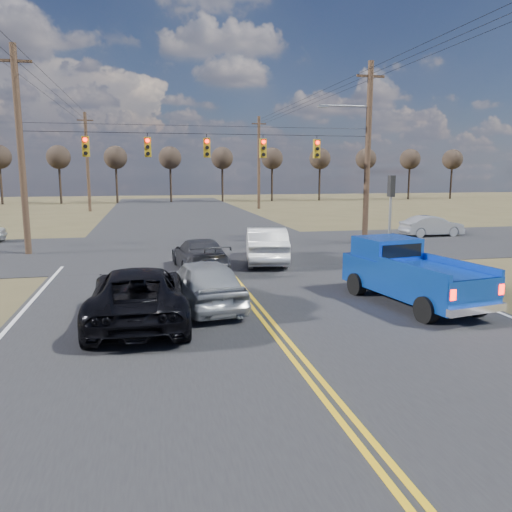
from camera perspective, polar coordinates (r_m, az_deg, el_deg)
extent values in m
plane|color=brown|center=(9.83, 7.56, -14.95)|extent=(160.00, 160.00, 0.00)
cube|color=#28282B|center=(19.09, -2.60, -2.71)|extent=(14.00, 120.00, 0.02)
cube|color=#28282B|center=(26.88, -5.46, 0.86)|extent=(120.00, 12.00, 0.02)
cylinder|color=#473323|center=(27.06, -25.28, 10.68)|extent=(0.32, 0.32, 10.00)
cube|color=#473323|center=(27.53, -25.94, 19.43)|extent=(1.60, 0.12, 0.12)
cylinder|color=#473323|center=(29.05, 12.65, 11.22)|extent=(0.32, 0.32, 10.00)
cube|color=#473323|center=(29.48, 12.96, 19.40)|extent=(1.60, 0.12, 0.12)
cylinder|color=black|center=(26.64, -5.67, 13.72)|extent=(18.00, 0.02, 0.02)
cylinder|color=black|center=(26.67, -5.69, 14.58)|extent=(18.00, 0.02, 0.02)
cube|color=#B28C14|center=(26.58, -18.89, 11.76)|extent=(0.34, 0.24, 1.00)
cylinder|color=#FF0C05|center=(26.46, -18.96, 12.48)|extent=(0.20, 0.06, 0.20)
cylinder|color=black|center=(26.44, -18.92, 11.77)|extent=(0.20, 0.06, 0.20)
cylinder|color=black|center=(26.43, -18.88, 11.06)|extent=(0.20, 0.06, 0.20)
cube|color=black|center=(26.43, -18.98, 12.72)|extent=(0.24, 0.14, 0.03)
cube|color=#B28C14|center=(26.42, -12.27, 12.07)|extent=(0.34, 0.24, 1.00)
cylinder|color=#FF0C05|center=(26.30, -12.30, 12.80)|extent=(0.20, 0.06, 0.20)
cylinder|color=black|center=(26.28, -12.27, 12.08)|extent=(0.20, 0.06, 0.20)
cylinder|color=black|center=(26.27, -12.24, 11.36)|extent=(0.20, 0.06, 0.20)
cube|color=black|center=(26.27, -12.30, 13.04)|extent=(0.24, 0.14, 0.03)
cube|color=#B28C14|center=(26.60, -5.65, 12.22)|extent=(0.34, 0.24, 1.00)
cylinder|color=#FF0C05|center=(26.48, -5.62, 12.94)|extent=(0.20, 0.06, 0.20)
cylinder|color=black|center=(26.46, -5.61, 12.23)|extent=(0.20, 0.06, 0.20)
cylinder|color=black|center=(26.45, -5.60, 11.52)|extent=(0.20, 0.06, 0.20)
cube|color=black|center=(26.46, -5.62, 13.19)|extent=(0.24, 0.14, 0.03)
cube|color=#B28C14|center=(27.11, 0.81, 12.21)|extent=(0.34, 0.24, 1.00)
cylinder|color=#FF0C05|center=(26.99, 0.88, 12.92)|extent=(0.20, 0.06, 0.20)
cylinder|color=black|center=(26.98, 0.88, 12.22)|extent=(0.20, 0.06, 0.20)
cylinder|color=black|center=(26.96, 0.87, 11.52)|extent=(0.20, 0.06, 0.20)
cube|color=black|center=(26.97, 0.89, 13.16)|extent=(0.24, 0.14, 0.03)
cube|color=#B28C14|center=(27.94, 6.95, 12.07)|extent=(0.34, 0.24, 1.00)
cylinder|color=#FF0C05|center=(27.83, 7.06, 12.75)|extent=(0.20, 0.06, 0.20)
cylinder|color=black|center=(27.81, 7.04, 12.08)|extent=(0.20, 0.06, 0.20)
cylinder|color=black|center=(27.80, 7.03, 11.40)|extent=(0.20, 0.06, 0.20)
cube|color=black|center=(27.80, 7.08, 12.98)|extent=(0.24, 0.14, 0.03)
cylinder|color=slate|center=(24.76, 15.03, 3.56)|extent=(0.12, 0.12, 3.20)
cube|color=black|center=(24.64, 15.21, 7.72)|extent=(0.24, 0.34, 1.00)
cylinder|color=slate|center=(28.69, 10.20, 16.53)|extent=(2.80, 0.10, 0.10)
cube|color=slate|center=(28.23, 7.64, 16.61)|extent=(0.55, 0.22, 0.14)
cylinder|color=#473323|center=(54.72, -18.71, 10.09)|extent=(0.32, 0.32, 10.00)
cube|color=#473323|center=(54.95, -18.95, 14.47)|extent=(1.60, 0.12, 0.12)
cylinder|color=#473323|center=(55.73, 0.33, 10.57)|extent=(0.32, 0.32, 10.00)
cube|color=#473323|center=(55.96, 0.33, 14.87)|extent=(1.60, 0.12, 0.12)
cylinder|color=black|center=(26.59, -26.49, 19.99)|extent=(0.02, 58.00, 0.02)
cylinder|color=black|center=(26.44, -24.92, 20.17)|extent=(0.02, 58.00, 0.02)
cylinder|color=black|center=(28.32, 12.52, 20.04)|extent=(0.02, 58.00, 0.02)
cylinder|color=black|center=(28.61, 13.87, 19.88)|extent=(0.02, 58.00, 0.02)
cylinder|color=black|center=(28.91, 15.20, 19.71)|extent=(0.02, 58.00, 0.02)
cylinder|color=#33261C|center=(70.71, -27.13, 7.50)|extent=(0.28, 0.28, 5.50)
cylinder|color=#33261C|center=(69.27, -21.48, 7.86)|extent=(0.28, 0.28, 5.50)
sphere|color=#2D231C|center=(69.28, -21.64, 10.46)|extent=(3.00, 3.00, 3.00)
cylinder|color=#33261C|center=(68.52, -15.64, 8.16)|extent=(0.28, 0.28, 5.50)
sphere|color=#2D231C|center=(68.53, -15.76, 10.79)|extent=(3.00, 3.00, 3.00)
cylinder|color=#33261C|center=(68.47, -9.73, 8.37)|extent=(0.28, 0.28, 5.50)
sphere|color=#2D231C|center=(68.49, -9.80, 11.01)|extent=(3.00, 3.00, 3.00)
cylinder|color=#33261C|center=(69.15, -3.86, 8.50)|extent=(0.28, 0.28, 5.50)
sphere|color=#2D231C|center=(69.16, -3.89, 11.11)|extent=(3.00, 3.00, 3.00)
cylinder|color=#33261C|center=(70.51, 1.84, 8.54)|extent=(0.28, 0.28, 5.50)
sphere|color=#2D231C|center=(70.52, 1.85, 11.10)|extent=(3.00, 3.00, 3.00)
cylinder|color=#33261C|center=(72.52, 7.27, 8.50)|extent=(0.28, 0.28, 5.50)
sphere|color=#2D231C|center=(72.53, 7.33, 10.98)|extent=(3.00, 3.00, 3.00)
cylinder|color=#33261C|center=(75.14, 12.37, 8.39)|extent=(0.28, 0.28, 5.50)
sphere|color=#2D231C|center=(75.15, 12.46, 10.79)|extent=(3.00, 3.00, 3.00)
cylinder|color=#33261C|center=(78.30, 17.08, 8.23)|extent=(0.28, 0.28, 5.50)
sphere|color=#2D231C|center=(78.31, 17.20, 10.53)|extent=(3.00, 3.00, 3.00)
cylinder|color=#33261C|center=(81.93, 21.40, 8.04)|extent=(0.28, 0.28, 5.50)
sphere|color=#2D231C|center=(81.94, 21.54, 10.24)|extent=(3.00, 3.00, 3.00)
cylinder|color=black|center=(14.36, 18.88, -5.84)|extent=(0.42, 0.79, 0.75)
cylinder|color=black|center=(15.55, 23.87, -4.98)|extent=(0.42, 0.79, 0.75)
cylinder|color=black|center=(16.96, 11.44, -3.18)|extent=(0.42, 0.79, 0.75)
cylinder|color=black|center=(17.98, 16.19, -2.64)|extent=(0.42, 0.79, 0.75)
cube|color=blue|center=(16.06, 17.46, -2.44)|extent=(2.70, 5.30, 0.94)
cube|color=blue|center=(16.97, 14.70, 0.96)|extent=(1.98, 1.86, 0.67)
cube|color=black|center=(16.37, 16.31, 0.57)|extent=(1.49, 0.31, 0.42)
cube|color=blue|center=(14.65, 17.31, -1.32)|extent=(0.62, 3.06, 0.19)
cube|color=blue|center=(15.83, 22.31, -0.82)|extent=(0.62, 3.06, 0.19)
cube|color=blue|center=(14.23, 23.91, -3.58)|extent=(1.86, 0.39, 0.56)
cube|color=silver|center=(14.30, 23.95, -5.64)|extent=(1.92, 0.49, 0.21)
cube|color=#FF0C05|center=(13.64, 21.58, -4.16)|extent=(0.18, 0.08, 0.28)
cube|color=#FF0C05|center=(14.81, 26.23, -3.44)|extent=(0.18, 0.08, 0.28)
imported|color=#989B9F|center=(15.15, -5.98, -3.07)|extent=(2.36, 4.65, 1.52)
imported|color=black|center=(13.98, -13.26, -4.33)|extent=(2.63, 5.55, 1.53)
imported|color=#BBBBBB|center=(22.53, 1.17, 1.28)|extent=(2.53, 5.13, 1.62)
imported|color=#36373C|center=(20.84, -6.44, 0.16)|extent=(2.25, 4.76, 1.34)
imported|color=#96999D|center=(33.71, 19.45, 3.25)|extent=(1.50, 4.01, 1.31)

